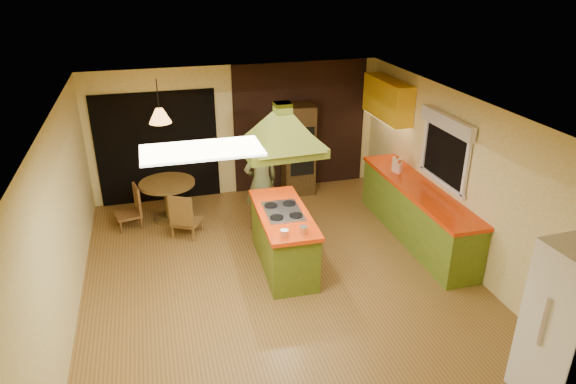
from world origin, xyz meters
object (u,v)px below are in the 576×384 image
object	(u,v)px
man	(261,182)
refrigerator	(574,328)
wall_oven	(298,149)
canister_large	(397,164)
kitchen_island	(283,238)
dining_table	(168,194)

from	to	relation	value
man	refrigerator	size ratio (longest dim) A/B	0.96
wall_oven	canister_large	size ratio (longest dim) A/B	7.38
kitchen_island	wall_oven	bearing A→B (deg)	70.90
man	canister_large	xyz separation A→B (m)	(2.31, -0.28, 0.18)
refrigerator	dining_table	xyz separation A→B (m)	(-3.67, 5.24, -0.39)
refrigerator	dining_table	bearing A→B (deg)	122.44
refrigerator	wall_oven	size ratio (longest dim) A/B	1.02
kitchen_island	wall_oven	size ratio (longest dim) A/B	1.02
wall_oven	dining_table	world-z (taller)	wall_oven
man	wall_oven	xyz separation A→B (m)	(1.03, 1.34, 0.02)
refrigerator	wall_oven	bearing A→B (deg)	98.36
refrigerator	canister_large	xyz separation A→B (m)	(0.14, 4.22, 0.14)
man	canister_large	size ratio (longest dim) A/B	7.19
kitchen_island	canister_large	bearing A→B (deg)	24.63
dining_table	canister_large	bearing A→B (deg)	-15.00
man	canister_large	world-z (taller)	man
wall_oven	man	bearing A→B (deg)	-124.09
wall_oven	refrigerator	bearing A→B (deg)	-75.64
kitchen_island	man	size ratio (longest dim) A/B	1.05
kitchen_island	dining_table	distance (m)	2.52
refrigerator	dining_table	size ratio (longest dim) A/B	1.88
wall_oven	dining_table	bearing A→B (deg)	-163.18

